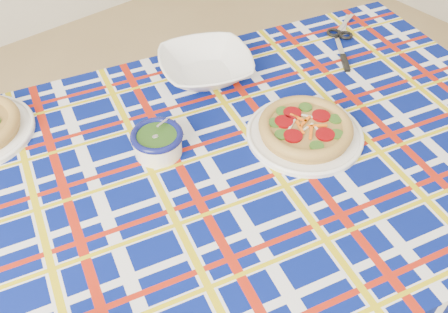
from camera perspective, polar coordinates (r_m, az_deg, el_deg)
floor at (r=1.69m, az=4.74°, el=-15.52°), size 4.00×4.00×0.00m
dining_table at (r=1.15m, az=1.32°, el=-2.81°), size 1.64×1.25×0.68m
tablecloth at (r=1.13m, az=1.33°, el=-2.04°), size 1.67×1.29×0.10m
main_focaccia_plate at (r=1.15m, az=9.30°, el=3.25°), size 0.30×0.30×0.05m
pesto_bowl at (r=1.10m, az=-7.63°, el=1.82°), size 0.13×0.13×0.07m
serving_bowl at (r=1.32m, az=-2.11°, el=10.25°), size 0.32×0.32×0.06m
table_knife at (r=1.49m, az=13.06°, el=12.24°), size 0.14×0.16×0.01m
kitchen_scissors at (r=1.60m, az=13.71°, el=14.60°), size 0.19×0.15×0.01m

